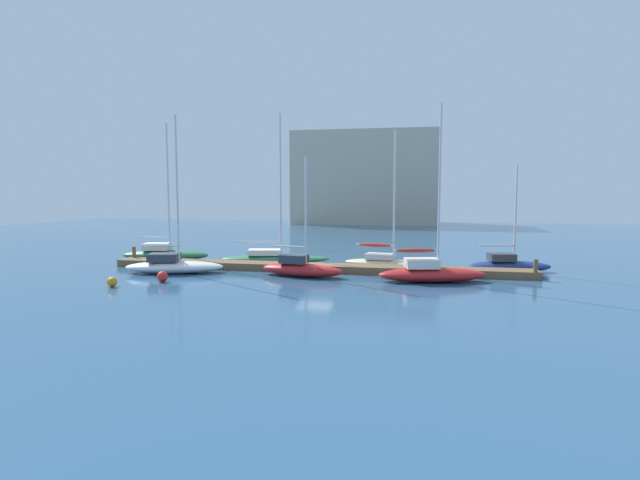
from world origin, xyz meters
name	(u,v)px	position (x,y,z in m)	size (l,w,h in m)	color
ground_plane	(314,271)	(0.00, 0.00, 0.00)	(120.00, 120.00, 0.00)	#2D567A
dock_pier	(314,268)	(0.00, 0.00, 0.25)	(29.61, 1.80, 0.50)	brown
dock_piling_near_end	(134,255)	(-14.41, 0.75, 0.66)	(0.28, 0.28, 1.33)	brown
dock_piling_far_end	(536,270)	(14.41, -0.75, 0.66)	(0.28, 0.28, 1.33)	brown
sailboat_0	(165,253)	(-13.03, 2.94, 0.59)	(7.17, 3.33, 10.93)	#2D7047
sailboat_1	(173,265)	(-9.28, -2.77, 0.57)	(6.95, 3.65, 10.64)	white
sailboat_2	(274,257)	(-3.91, 3.32, 0.49)	(8.73, 3.98, 11.49)	#2D7047
sailboat_3	(301,268)	(-0.38, -2.34, 0.57)	(5.92, 2.71, 7.80)	#B21E1E
sailboat_4	(388,261)	(4.92, 2.67, 0.50)	(7.03, 3.15, 9.93)	beige
sailboat_5	(431,272)	(7.95, -2.68, 0.63)	(6.92, 3.41, 10.83)	#B21E1E
sailboat_6	(509,265)	(13.26, 2.26, 0.52)	(5.91, 2.86, 7.43)	navy
mooring_buoy_orange	(112,282)	(-10.33, -8.15, 0.29)	(0.58, 0.58, 0.58)	orange
mooring_buoy_red	(162,277)	(-8.27, -6.06, 0.33)	(0.66, 0.66, 0.66)	red
harbor_building_distant	(366,178)	(-2.54, 54.48, 7.85)	(24.44, 12.41, 15.69)	#BCB299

